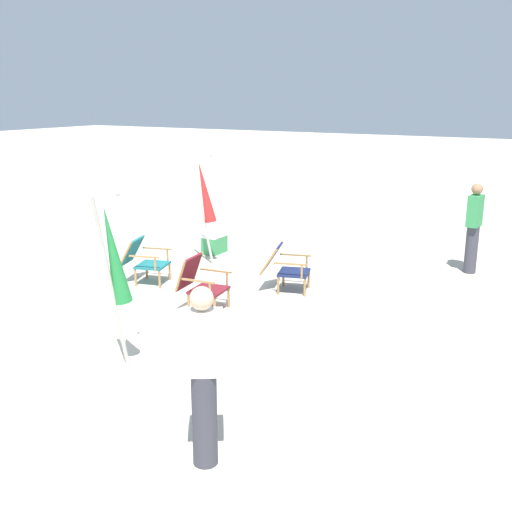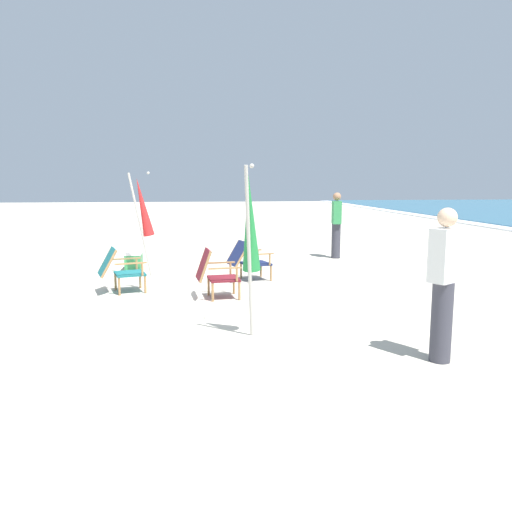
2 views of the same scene
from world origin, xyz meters
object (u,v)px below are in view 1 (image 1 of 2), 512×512
Objects in this scene: beach_chair_front_right at (200,282)px; person_by_waterline at (473,227)px; beach_chair_back_right at (284,266)px; umbrella_furled_green at (113,257)px; beach_chair_far_center at (143,259)px; umbrella_furled_red at (205,193)px; person_near_chairs at (204,376)px; cooler_box at (214,243)px.

person_by_waterline is (-4.00, 3.15, 0.41)m from beach_chair_front_right.
beach_chair_back_right is 0.56× the size of person_by_waterline.
beach_chair_back_right is 3.71m from umbrella_furled_green.
beach_chair_front_right is 0.92× the size of beach_chair_far_center.
umbrella_furled_red reaches higher than beach_chair_far_center.
person_by_waterline is at bearing 155.60° from umbrella_furled_green.
person_near_chairs is 7.24m from person_by_waterline.
person_near_chairs reaches higher than cooler_box.
beach_chair_far_center is (-0.61, -1.60, -0.01)m from beach_chair_front_right.
person_by_waterline is at bearing 141.76° from beach_chair_front_right.
beach_chair_back_right is at bearing -43.68° from person_by_waterline.
beach_chair_front_right is at bearing 29.87° from cooler_box.
umbrella_furled_red is 4.60m from umbrella_furled_green.
beach_chair_front_right reaches higher than beach_chair_far_center.
umbrella_furled_green reaches higher than beach_chair_back_right.
cooler_box is (-6.06, -3.93, -0.64)m from person_near_chairs.
cooler_box is at bearing -76.78° from person_by_waterline.
umbrella_furled_green is 1.29× the size of person_near_chairs.
person_by_waterline reaches higher than beach_chair_back_right.
beach_chair_back_right is at bearing 58.00° from cooler_box.
person_by_waterline reaches higher than cooler_box.
beach_chair_far_center is at bearing -144.64° from umbrella_furled_green.
person_by_waterline is (-1.89, 4.49, -0.53)m from umbrella_furled_red.
beach_chair_far_center reaches higher than cooler_box.
person_by_waterline is (-7.19, 0.87, 0.00)m from person_near_chairs.
umbrella_furled_green reaches higher than cooler_box.
person_near_chairs is at bearing 32.97° from cooler_box.
cooler_box is at bearing -122.00° from beach_chair_back_right.
beach_chair_far_center is at bearing -70.59° from beach_chair_back_right.
beach_chair_far_center is at bearing -110.86° from beach_chair_front_right.
person_near_chairs is (5.30, 3.62, -0.53)m from umbrella_furled_red.
beach_chair_front_right is at bearing 69.14° from beach_chair_far_center.
umbrella_furled_red is 1.29× the size of person_by_waterline.
person_near_chairs is 1.00× the size of person_by_waterline.
person_by_waterline is at bearing 136.32° from beach_chair_back_right.
umbrella_furled_green is at bearing -5.16° from beach_chair_back_right.
beach_chair_back_right is 0.43× the size of umbrella_furled_red.
beach_chair_far_center is (0.80, -2.29, 0.00)m from beach_chair_back_right.
beach_chair_far_center is 0.42× the size of umbrella_furled_green.
umbrella_furled_red is at bearing 22.33° from cooler_box.
beach_chair_back_right is at bearing 174.84° from umbrella_furled_green.
beach_chair_front_right reaches higher than cooler_box.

